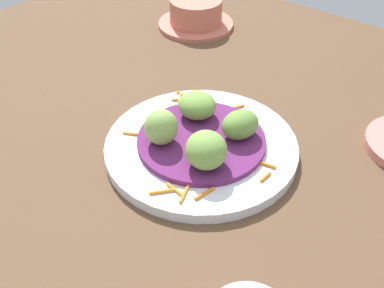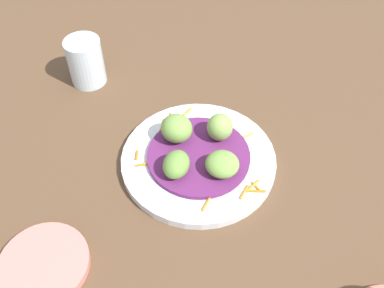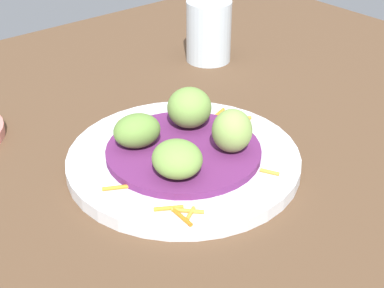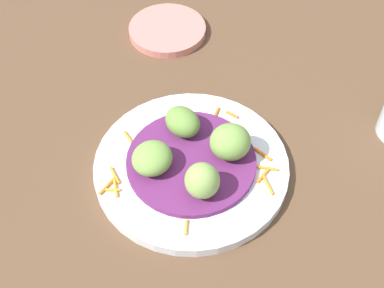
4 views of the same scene
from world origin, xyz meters
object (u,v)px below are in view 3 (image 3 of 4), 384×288
at_px(guac_scoop_center, 231,131).
at_px(guac_scoop_right, 189,108).
at_px(water_glass, 209,31).
at_px(guac_scoop_left, 177,159).
at_px(guac_scoop_back, 137,131).
at_px(main_plate, 184,160).

xyz_separation_m(guac_scoop_center, guac_scoop_right, (0.00, 0.07, -0.00)).
bearing_deg(water_glass, guac_scoop_right, -136.33).
bearing_deg(water_glass, guac_scoop_left, -136.23).
bearing_deg(guac_scoop_back, water_glass, 34.23).
distance_m(guac_scoop_left, water_glass, 0.35).
xyz_separation_m(guac_scoop_right, water_glass, (0.18, 0.17, 0.00)).
xyz_separation_m(guac_scoop_left, guac_scoop_right, (0.07, 0.07, 0.01)).
xyz_separation_m(main_plate, guac_scoop_right, (0.04, 0.04, 0.04)).
distance_m(guac_scoop_center, guac_scoop_back, 0.10).
bearing_deg(guac_scoop_center, guac_scoop_back, 134.03).
bearing_deg(guac_scoop_back, guac_scoop_center, -45.97).
distance_m(guac_scoop_left, guac_scoop_back, 0.07).
bearing_deg(guac_scoop_left, guac_scoop_right, 44.03).
xyz_separation_m(main_plate, water_glass, (0.22, 0.21, 0.04)).
bearing_deg(guac_scoop_back, guac_scoop_right, -0.97).
height_order(guac_scoop_left, guac_scoop_back, same).
bearing_deg(guac_scoop_left, guac_scoop_back, 89.03).
relative_size(guac_scoop_left, water_glass, 0.58).
height_order(main_plate, guac_scoop_back, guac_scoop_back).
height_order(main_plate, guac_scoop_center, guac_scoop_center).
distance_m(guac_scoop_left, guac_scoop_right, 0.10).
xyz_separation_m(guac_scoop_center, guac_scoop_back, (-0.07, 0.07, -0.01)).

